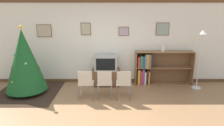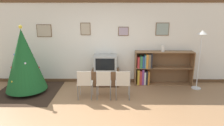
# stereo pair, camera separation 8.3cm
# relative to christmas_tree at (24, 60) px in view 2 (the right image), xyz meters

# --- Properties ---
(ground_plane) EXTENTS (24.00, 24.00, 0.00)m
(ground_plane) POSITION_rel_christmas_tree_xyz_m (2.19, -1.50, -0.99)
(ground_plane) COLOR #936B47
(wall_back) EXTENTS (8.57, 0.11, 2.70)m
(wall_back) POSITION_rel_christmas_tree_xyz_m (2.19, 0.98, 0.37)
(wall_back) COLOR silver
(wall_back) RESTS_ON ground_plane
(area_rug) EXTENTS (1.79, 1.93, 0.01)m
(area_rug) POSITION_rel_christmas_tree_xyz_m (-0.00, -0.00, -0.98)
(area_rug) COLOR #332319
(area_rug) RESTS_ON ground_plane
(christmas_tree) EXTENTS (1.16, 1.16, 1.97)m
(christmas_tree) POSITION_rel_christmas_tree_xyz_m (0.00, 0.00, 0.00)
(christmas_tree) COLOR maroon
(christmas_tree) RESTS_ON area_rug
(tv_console) EXTENTS (0.88, 0.52, 0.52)m
(tv_console) POSITION_rel_christmas_tree_xyz_m (2.30, 0.65, -0.73)
(tv_console) COLOR #4C311E
(tv_console) RESTS_ON ground_plane
(television) EXTENTS (0.72, 0.51, 0.48)m
(television) POSITION_rel_christmas_tree_xyz_m (2.30, 0.65, -0.23)
(television) COLOR #9E9E99
(television) RESTS_ON tv_console
(folding_chair_left) EXTENTS (0.40, 0.40, 0.82)m
(folding_chair_left) POSITION_rel_christmas_tree_xyz_m (1.79, -0.45, -0.51)
(folding_chair_left) COLOR #BCB29E
(folding_chair_left) RESTS_ON ground_plane
(folding_chair_center) EXTENTS (0.40, 0.40, 0.82)m
(folding_chair_center) POSITION_rel_christmas_tree_xyz_m (2.30, -0.45, -0.51)
(folding_chair_center) COLOR #BCB29E
(folding_chair_center) RESTS_ON ground_plane
(folding_chair_right) EXTENTS (0.40, 0.40, 0.82)m
(folding_chair_right) POSITION_rel_christmas_tree_xyz_m (2.82, -0.45, -0.51)
(folding_chair_right) COLOR #BCB29E
(folding_chair_right) RESTS_ON ground_plane
(bookshelf) EXTENTS (1.85, 0.36, 1.10)m
(bookshelf) POSITION_rel_christmas_tree_xyz_m (3.84, 0.74, -0.45)
(bookshelf) COLOR olive
(bookshelf) RESTS_ON ground_plane
(vase) EXTENTS (0.10, 0.10, 0.21)m
(vase) POSITION_rel_christmas_tree_xyz_m (4.13, 0.73, 0.22)
(vase) COLOR silver
(vase) RESTS_ON bookshelf
(standing_lamp) EXTENTS (0.28, 0.28, 1.81)m
(standing_lamp) POSITION_rel_christmas_tree_xyz_m (5.15, 0.35, 0.40)
(standing_lamp) COLOR silver
(standing_lamp) RESTS_ON ground_plane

